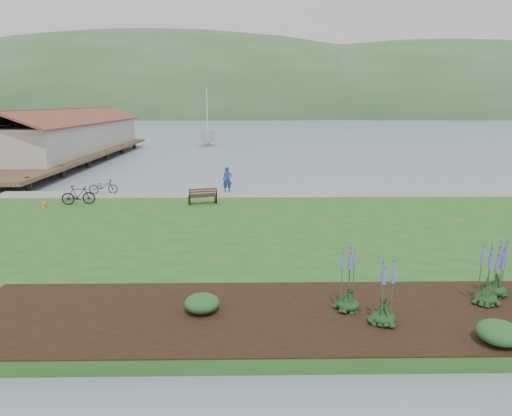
{
  "coord_description": "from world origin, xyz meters",
  "views": [
    {
      "loc": [
        -1.29,
        -21.19,
        6.03
      ],
      "look_at": [
        -0.95,
        -0.81,
        1.3
      ],
      "focal_mm": 32.0,
      "sensor_mm": 36.0,
      "label": 1
    }
  ],
  "objects_px": {
    "park_bench": "(203,196)",
    "bicycle_a": "(103,187)",
    "person": "(227,178)",
    "sailboat": "(208,146)"
  },
  "relations": [
    {
      "from": "park_bench",
      "to": "sailboat",
      "type": "xyz_separation_m",
      "value": [
        -3.18,
        39.96,
        -0.88
      ]
    },
    {
      "from": "bicycle_a",
      "to": "sailboat",
      "type": "height_order",
      "value": "sailboat"
    },
    {
      "from": "bicycle_a",
      "to": "park_bench",
      "type": "bearing_deg",
      "value": -122.29
    },
    {
      "from": "bicycle_a",
      "to": "sailboat",
      "type": "relative_size",
      "value": 0.07
    },
    {
      "from": "park_bench",
      "to": "bicycle_a",
      "type": "xyz_separation_m",
      "value": [
        -6.56,
        3.08,
        -0.02
      ]
    },
    {
      "from": "person",
      "to": "bicycle_a",
      "type": "height_order",
      "value": "person"
    },
    {
      "from": "park_bench",
      "to": "bicycle_a",
      "type": "relative_size",
      "value": 0.95
    },
    {
      "from": "park_bench",
      "to": "person",
      "type": "xyz_separation_m",
      "value": [
        1.25,
        3.38,
        0.48
      ]
    },
    {
      "from": "park_bench",
      "to": "bicycle_a",
      "type": "height_order",
      "value": "park_bench"
    },
    {
      "from": "person",
      "to": "bicycle_a",
      "type": "distance_m",
      "value": 7.83
    }
  ]
}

